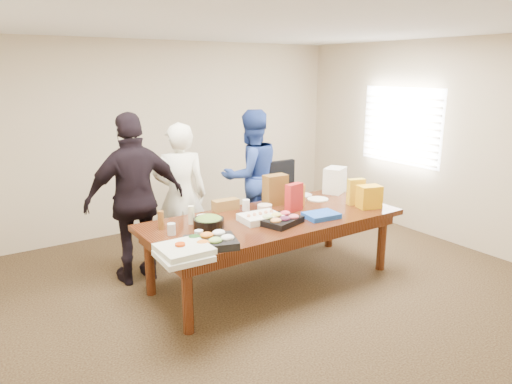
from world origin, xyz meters
TOP-DOWN VIEW (x-y plane):
  - floor at (0.00, 0.00)m, footprint 5.50×5.00m
  - ceiling at (0.00, 0.00)m, footprint 5.50×5.00m
  - wall_back at (0.00, 2.50)m, footprint 5.50×0.04m
  - wall_front at (0.00, -2.50)m, footprint 5.50×0.04m
  - wall_right at (2.75, 0.00)m, footprint 0.04×5.00m
  - window_panel at (2.72, 0.60)m, footprint 0.03×1.40m
  - window_blinds at (2.68, 0.60)m, footprint 0.04×1.36m
  - conference_table at (0.00, 0.00)m, footprint 2.80×1.20m
  - office_chair at (0.92, 0.90)m, footprint 0.55×0.55m
  - person_center at (-0.62, 0.99)m, footprint 0.73×0.60m
  - person_right at (0.56, 1.28)m, footprint 0.89×0.71m
  - person_left at (-1.21, 0.86)m, footprint 1.10×0.46m
  - veggie_tray at (-0.97, -0.39)m, footprint 0.54×0.48m
  - fruit_tray at (-0.07, -0.23)m, footprint 0.49×0.43m
  - sheet_cake at (-0.19, -0.04)m, footprint 0.43×0.34m
  - salad_bowl at (-0.75, 0.06)m, footprint 0.40×0.40m
  - chip_bag_blue at (0.42, -0.31)m, footprint 0.38×0.30m
  - chip_bag_red at (0.33, 0.06)m, footprint 0.23×0.13m
  - chip_bag_yellow at (1.11, -0.14)m, footprint 0.22×0.14m
  - chip_bag_orange at (0.47, 0.17)m, footprint 0.18×0.11m
  - mayo_jar at (-0.12, 0.36)m, footprint 0.10×0.10m
  - mustard_bottle at (0.32, 0.43)m, footprint 0.06×0.06m
  - dressing_bottle at (-1.16, 0.29)m, footprint 0.06×0.06m
  - ranch_bottle at (-0.84, 0.28)m, footprint 0.07×0.07m
  - banana_bunch at (0.53, 0.44)m, footprint 0.24×0.17m
  - bread_loaf at (-0.29, 0.52)m, footprint 0.30×0.14m
  - kraft_bag at (0.31, 0.38)m, footprint 0.28×0.17m
  - red_cup at (-1.30, -0.45)m, footprint 0.09×0.09m
  - clear_cup_a at (-1.01, -0.23)m, footprint 0.10×0.10m
  - clear_cup_b at (-1.14, 0.09)m, footprint 0.09×0.09m
  - pizza_box_lower at (-1.30, -0.51)m, footprint 0.44×0.44m
  - pizza_box_upper at (-1.28, -0.48)m, footprint 0.42×0.42m
  - plate_a at (0.86, 0.25)m, footprint 0.29×0.29m
  - plate_b at (0.84, 0.51)m, footprint 0.27×0.27m
  - dip_bowl_a at (0.07, 0.25)m, footprint 0.21×0.21m
  - dip_bowl_b at (-0.68, 0.31)m, footprint 0.17×0.17m
  - grocery_bag_white at (1.28, 0.41)m, footprint 0.37×0.33m
  - grocery_bag_yellow at (1.13, -0.32)m, footprint 0.30×0.24m

SIDE VIEW (x-z plane):
  - floor at x=0.00m, z-range -0.02..0.00m
  - conference_table at x=0.00m, z-range 0.00..0.75m
  - office_chair at x=0.92m, z-range 0.00..1.04m
  - plate_b at x=0.84m, z-range 0.75..0.76m
  - plate_a at x=0.86m, z-range 0.75..0.76m
  - pizza_box_lower at x=-1.30m, z-range 0.75..0.80m
  - chip_bag_blue at x=0.42m, z-range 0.75..0.80m
  - dip_bowl_b at x=-0.68m, z-range 0.75..0.80m
  - fruit_tray at x=-0.07m, z-range 0.75..0.81m
  - dip_bowl_a at x=0.07m, z-range 0.75..0.82m
  - veggie_tray at x=-0.97m, z-range 0.75..0.82m
  - sheet_cake at x=-0.19m, z-range 0.75..0.82m
  - banana_bunch at x=0.53m, z-range 0.75..0.83m
  - salad_bowl at x=-0.75m, z-range 0.75..0.85m
  - clear_cup_a at x=-1.01m, z-range 0.75..0.86m
  - clear_cup_b at x=-1.14m, z-range 0.75..0.86m
  - red_cup at x=-1.30m, z-range 0.75..0.87m
  - bread_loaf at x=-0.29m, z-range 0.75..0.87m
  - mayo_jar at x=-0.12m, z-range 0.75..0.88m
  - pizza_box_upper at x=-1.28m, z-range 0.80..0.85m
  - mustard_bottle at x=0.32m, z-range 0.75..0.91m
  - dressing_bottle at x=-1.16m, z-range 0.75..0.94m
  - ranch_bottle at x=-0.84m, z-range 0.75..0.94m
  - person_center at x=-0.62m, z-range 0.00..1.72m
  - chip_bag_orange at x=0.47m, z-range 0.75..1.01m
  - grocery_bag_yellow at x=1.13m, z-range 0.75..1.01m
  - person_right at x=0.56m, z-range 0.00..1.79m
  - chip_bag_yellow at x=1.11m, z-range 0.75..1.06m
  - chip_bag_red at x=0.33m, z-range 0.75..1.06m
  - grocery_bag_white at x=1.28m, z-range 0.75..1.08m
  - kraft_bag at x=0.31m, z-range 0.75..1.11m
  - person_left at x=-1.21m, z-range 0.00..1.87m
  - wall_back at x=0.00m, z-range 0.00..2.70m
  - wall_front at x=0.00m, z-range 0.00..2.70m
  - wall_right at x=2.75m, z-range 0.00..2.70m
  - window_panel at x=2.72m, z-range 0.95..2.05m
  - window_blinds at x=2.68m, z-range 1.00..2.00m
  - ceiling at x=0.00m, z-range 2.70..2.72m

